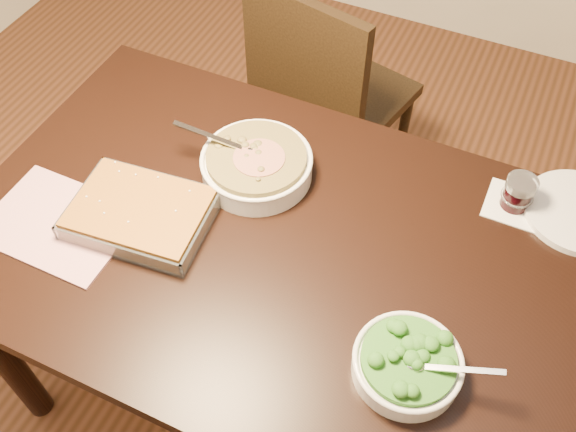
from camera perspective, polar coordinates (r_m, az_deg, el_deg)
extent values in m
plane|color=#442513|center=(2.07, -1.00, -14.55)|extent=(4.00, 4.00, 0.00)
cube|color=black|center=(1.43, -1.39, -2.71)|extent=(1.40, 0.90, 0.04)
cube|color=black|center=(1.49, -1.34, -4.27)|extent=(1.26, 0.76, 0.08)
cylinder|color=black|center=(1.88, -24.14, -11.05)|extent=(0.07, 0.07, 0.71)
cylinder|color=black|center=(2.15, -11.91, 4.47)|extent=(0.07, 0.07, 0.71)
cylinder|color=black|center=(1.92, 21.07, -7.23)|extent=(0.07, 0.07, 0.71)
cube|color=#9F2D48|center=(1.53, -19.68, -0.60)|extent=(0.32, 0.24, 0.01)
cube|color=white|center=(1.57, 19.39, 0.95)|extent=(0.13, 0.13, 0.00)
cylinder|color=white|center=(1.53, -2.79, 4.34)|extent=(0.26, 0.26, 0.05)
torus|color=white|center=(1.50, -2.83, 5.11)|extent=(0.27, 0.27, 0.01)
cylinder|color=#3B2F10|center=(1.50, -2.84, 5.21)|extent=(0.24, 0.24, 0.02)
cube|color=silver|center=(1.51, -5.80, 6.07)|extent=(0.17, 0.05, 0.05)
cylinder|color=maroon|center=(1.49, -2.59, 5.22)|extent=(0.12, 0.12, 0.00)
cylinder|color=white|center=(1.26, 10.49, -12.96)|extent=(0.21, 0.21, 0.04)
torus|color=white|center=(1.24, 10.65, -12.50)|extent=(0.21, 0.21, 0.01)
cylinder|color=#1F4D12|center=(1.24, 10.68, -12.42)|extent=(0.18, 0.18, 0.02)
cube|color=silver|center=(1.23, 13.85, -12.58)|extent=(0.14, 0.04, 0.04)
cube|color=silver|center=(1.49, -12.79, -0.39)|extent=(0.33, 0.25, 0.01)
cube|color=#57220C|center=(1.46, -12.98, 0.28)|extent=(0.31, 0.24, 0.05)
cube|color=silver|center=(1.53, -11.11, 3.23)|extent=(0.31, 0.04, 0.04)
cube|color=silver|center=(1.42, -14.95, -3.09)|extent=(0.31, 0.04, 0.04)
cube|color=silver|center=(1.41, -7.61, -1.36)|extent=(0.03, 0.22, 0.04)
cube|color=silver|center=(1.53, -17.88, 1.61)|extent=(0.03, 0.22, 0.04)
cylinder|color=black|center=(1.55, 19.69, 1.68)|extent=(0.06, 0.06, 0.06)
cylinder|color=silver|center=(1.52, 20.10, 2.68)|extent=(0.07, 0.07, 0.02)
cube|color=black|center=(2.22, 4.34, 10.52)|extent=(0.51, 0.51, 0.04)
cylinder|color=black|center=(2.43, 10.07, 6.84)|extent=(0.04, 0.04, 0.42)
cylinder|color=black|center=(2.21, 5.14, 1.62)|extent=(0.04, 0.04, 0.42)
cylinder|color=black|center=(2.57, 3.01, 10.47)|extent=(0.04, 0.04, 0.42)
cylinder|color=black|center=(2.35, -2.25, 5.82)|extent=(0.04, 0.04, 0.42)
cube|color=black|center=(1.94, 1.42, 13.00)|extent=(0.42, 0.13, 0.46)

